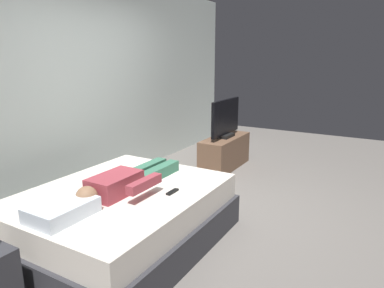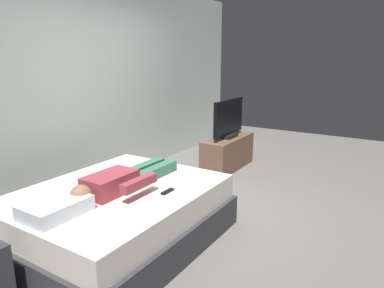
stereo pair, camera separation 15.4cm
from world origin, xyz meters
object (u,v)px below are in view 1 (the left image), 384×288
(person, at_px, (126,181))
(remote, at_px, (172,192))
(bed, at_px, (122,217))
(tv, at_px, (225,119))
(tv_stand, at_px, (225,152))
(pillow, at_px, (62,210))

(person, xyz_separation_m, remote, (0.15, -0.40, -0.07))
(bed, relative_size, tv, 2.21)
(tv_stand, distance_m, tv, 0.53)
(bed, xyz_separation_m, remote, (0.18, -0.45, 0.29))
(tv, bearing_deg, bed, -176.56)
(pillow, xyz_separation_m, remote, (0.83, -0.45, -0.05))
(remote, xyz_separation_m, tv_stand, (2.43, 0.61, -0.30))
(tv_stand, bearing_deg, tv, -26.57)
(pillow, height_order, tv_stand, pillow)
(person, xyz_separation_m, tv_stand, (2.58, 0.20, -0.37))
(pillow, bearing_deg, tv_stand, 2.75)
(remote, distance_m, tv, 2.51)
(bed, height_order, person, person)
(pillow, xyz_separation_m, tv_stand, (3.26, 0.16, -0.35))
(person, bearing_deg, tv, 4.48)
(person, distance_m, remote, 0.44)
(bed, bearing_deg, person, -57.56)
(bed, bearing_deg, tv_stand, 3.44)
(pillow, distance_m, tv_stand, 3.28)
(person, bearing_deg, remote, -69.53)
(tv_stand, height_order, tv, tv)
(person, bearing_deg, bed, 122.44)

